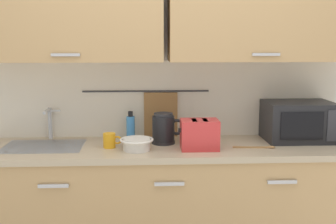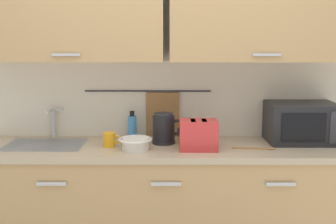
{
  "view_description": "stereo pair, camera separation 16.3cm",
  "coord_description": "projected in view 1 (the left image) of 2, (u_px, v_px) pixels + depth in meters",
  "views": [
    {
      "loc": [
        -0.14,
        -2.51,
        1.6
      ],
      "look_at": [
        0.01,
        0.33,
        1.12
      ],
      "focal_mm": 46.54,
      "sensor_mm": 36.0,
      "label": 1
    },
    {
      "loc": [
        0.02,
        -2.51,
        1.6
      ],
      "look_at": [
        0.01,
        0.33,
        1.12
      ],
      "focal_mm": 46.54,
      "sensor_mm": 36.0,
      "label": 2
    }
  ],
  "objects": [
    {
      "name": "counter_unit",
      "position": [
        165.0,
        209.0,
        2.96
      ],
      "size": [
        2.53,
        0.64,
        0.9
      ],
      "color": "tan",
      "rests_on": "ground"
    },
    {
      "name": "back_wall_assembly",
      "position": [
        165.0,
        50.0,
        3.01
      ],
      "size": [
        3.7,
        0.41,
        2.5
      ],
      "color": "silver",
      "rests_on": "ground"
    },
    {
      "name": "sink_faucet",
      "position": [
        49.0,
        119.0,
        3.04
      ],
      "size": [
        0.09,
        0.17,
        0.22
      ],
      "color": "#B2B5BA",
      "rests_on": "counter_unit"
    },
    {
      "name": "microwave",
      "position": [
        298.0,
        121.0,
        3.02
      ],
      "size": [
        0.46,
        0.35,
        0.27
      ],
      "color": "black",
      "rests_on": "counter_unit"
    },
    {
      "name": "electric_kettle",
      "position": [
        164.0,
        129.0,
        2.93
      ],
      "size": [
        0.23,
        0.16,
        0.21
      ],
      "color": "black",
      "rests_on": "counter_unit"
    },
    {
      "name": "dish_soap_bottle",
      "position": [
        131.0,
        127.0,
        3.07
      ],
      "size": [
        0.06,
        0.06,
        0.2
      ],
      "color": "#3F8CD8",
      "rests_on": "counter_unit"
    },
    {
      "name": "mug_near_sink",
      "position": [
        110.0,
        140.0,
        2.82
      ],
      "size": [
        0.12,
        0.08,
        0.09
      ],
      "color": "orange",
      "rests_on": "counter_unit"
    },
    {
      "name": "mixing_bowl",
      "position": [
        137.0,
        143.0,
        2.75
      ],
      "size": [
        0.21,
        0.21,
        0.08
      ],
      "color": "silver",
      "rests_on": "counter_unit"
    },
    {
      "name": "toaster",
      "position": [
        199.0,
        134.0,
        2.78
      ],
      "size": [
        0.26,
        0.17,
        0.19
      ],
      "color": "red",
      "rests_on": "counter_unit"
    },
    {
      "name": "wooden_spoon",
      "position": [
        259.0,
        147.0,
        2.82
      ],
      "size": [
        0.28,
        0.05,
        0.01
      ],
      "color": "#9E7042",
      "rests_on": "counter_unit"
    }
  ]
}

